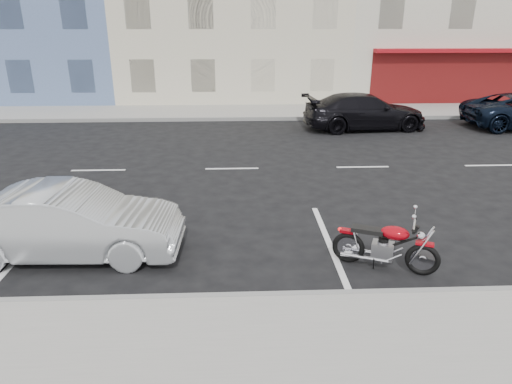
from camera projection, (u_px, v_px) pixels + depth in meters
ground at (298, 168)px, 13.87m from camera, size 120.00×120.00×0.00m
sidewalk_far at (171, 112)px, 21.79m from camera, size 80.00×3.40×0.15m
curb_near at (36, 303)px, 7.11m from camera, size 80.00×0.12×0.16m
curb_far at (166, 120)px, 20.20m from camera, size 80.00×0.12×0.16m
motorcycle at (425, 253)px, 7.89m from camera, size 1.78×0.91×0.95m
sedan_silver at (70, 223)px, 8.50m from camera, size 4.15×1.55×1.35m
car_far at (365, 111)px, 18.59m from camera, size 5.15×2.51×1.44m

